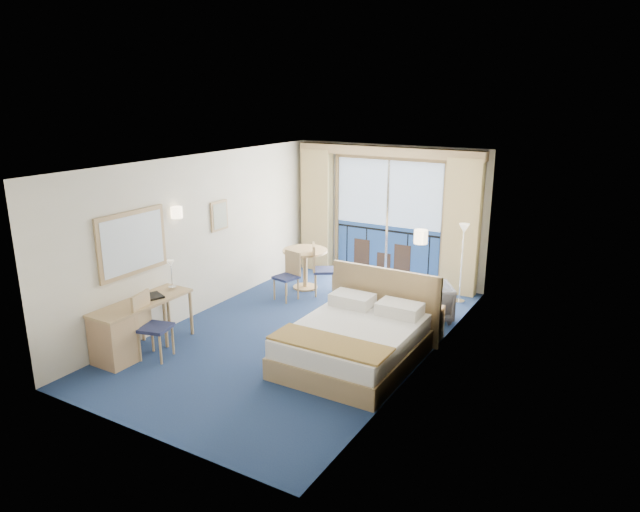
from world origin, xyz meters
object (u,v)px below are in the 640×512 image
at_px(floor_lamp, 463,243).
at_px(table_chair_b, 289,273).
at_px(nightstand, 428,323).
at_px(armchair, 431,302).
at_px(round_table, 305,259).
at_px(desk_chair, 149,322).
at_px(desk, 120,333).
at_px(table_chair_a, 320,266).
at_px(bed, 356,341).

bearing_deg(floor_lamp, table_chair_b, -153.09).
bearing_deg(floor_lamp, nightstand, -88.13).
bearing_deg(armchair, round_table, -38.60).
height_order(floor_lamp, table_chair_b, floor_lamp).
distance_m(desk_chair, table_chair_b, 3.05).
xyz_separation_m(armchair, desk, (-3.26, -3.66, 0.10)).
height_order(desk_chair, table_chair_b, desk_chair).
relative_size(desk, round_table, 1.85).
xyz_separation_m(nightstand, floor_lamp, (-0.06, 1.82, 0.84)).
height_order(floor_lamp, desk_chair, floor_lamp).
height_order(desk, table_chair_a, table_chair_a).
distance_m(table_chair_a, table_chair_b, 0.62).
height_order(nightstand, floor_lamp, floor_lamp).
height_order(desk, round_table, round_table).
xyz_separation_m(armchair, floor_lamp, (0.18, 1.04, 0.79)).
bearing_deg(armchair, desk, 15.85).
xyz_separation_m(bed, armchair, (0.37, 2.04, -0.00)).
bearing_deg(floor_lamp, desk_chair, -125.35).
xyz_separation_m(armchair, table_chair_b, (-2.58, -0.36, 0.19)).
distance_m(armchair, desk, 4.90).
distance_m(floor_lamp, desk_chair, 5.46).
xyz_separation_m(armchair, desk_chair, (-2.96, -3.39, 0.23)).
distance_m(bed, nightstand, 1.39).
distance_m(nightstand, table_chair_b, 2.87).
xyz_separation_m(nightstand, desk, (-3.50, -2.88, 0.15)).
distance_m(floor_lamp, round_table, 2.97).
bearing_deg(desk_chair, bed, -76.62).
distance_m(bed, table_chair_a, 2.86).
bearing_deg(desk, desk_chair, 42.49).
relative_size(round_table, table_chair_b, 0.97).
xyz_separation_m(bed, desk_chair, (-2.59, -1.35, 0.23)).
bearing_deg(bed, desk, -150.61).
xyz_separation_m(nightstand, armchair, (-0.24, 0.78, 0.05)).
bearing_deg(desk, nightstand, 39.45).
height_order(nightstand, desk, desk).
xyz_separation_m(table_chair_a, table_chair_b, (-0.36, -0.50, -0.05)).
height_order(round_table, table_chair_a, table_chair_a).
distance_m(floor_lamp, desk, 5.86).
bearing_deg(bed, table_chair_a, 130.48).
relative_size(floor_lamp, desk, 0.92).
bearing_deg(desk_chair, round_table, -19.18).
bearing_deg(armchair, floor_lamp, -132.39).
bearing_deg(nightstand, desk, -140.55).
distance_m(desk_chair, round_table, 3.68).
bearing_deg(table_chair_a, bed, -172.08).
xyz_separation_m(desk, table_chair_b, (0.67, 3.30, 0.09)).
relative_size(desk, table_chair_b, 1.79).
distance_m(bed, floor_lamp, 3.22).
height_order(bed, desk, bed).
bearing_deg(floor_lamp, armchair, -99.90).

